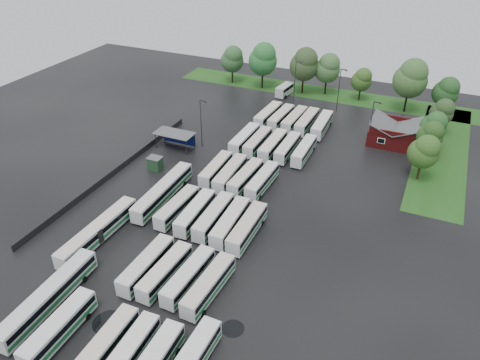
% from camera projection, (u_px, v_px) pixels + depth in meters
% --- Properties ---
extents(ground, '(160.00, 160.00, 0.00)m').
position_uv_depth(ground, '(198.00, 226.00, 75.25)').
color(ground, black).
rests_on(ground, ground).
extents(brick_building, '(10.07, 8.60, 5.39)m').
position_uv_depth(brick_building, '(394.00, 135.00, 99.05)').
color(brick_building, maroon).
rests_on(brick_building, ground).
extents(wash_shed, '(8.20, 4.20, 3.58)m').
position_uv_depth(wash_shed, '(175.00, 135.00, 96.73)').
color(wash_shed, '#2D2D30').
rests_on(wash_shed, ground).
extents(utility_hut, '(2.70, 2.20, 2.62)m').
position_uv_depth(utility_hut, '(155.00, 163.00, 89.96)').
color(utility_hut, '#1C3E21').
rests_on(utility_hut, ground).
extents(grass_strip_north, '(80.00, 10.00, 0.01)m').
position_uv_depth(grass_strip_north, '(321.00, 93.00, 124.76)').
color(grass_strip_north, '#1F5016').
rests_on(grass_strip_north, ground).
extents(grass_strip_east, '(10.00, 50.00, 0.01)m').
position_uv_depth(grass_strip_east, '(442.00, 152.00, 96.58)').
color(grass_strip_east, '#1F5016').
rests_on(grass_strip_east, ground).
extents(west_fence, '(0.10, 50.00, 1.20)m').
position_uv_depth(west_fence, '(115.00, 171.00, 88.86)').
color(west_fence, '#2D2D30').
rests_on(west_fence, ground).
extents(bus_r0c0, '(2.57, 11.19, 3.10)m').
position_uv_depth(bus_r0c0, '(59.00, 328.00, 55.67)').
color(bus_r0c0, silver).
rests_on(bus_r0c0, ground).
extents(bus_r0c2, '(2.55, 10.92, 3.03)m').
position_uv_depth(bus_r0c2, '(105.00, 346.00, 53.47)').
color(bus_r0c2, silver).
rests_on(bus_r0c2, ground).
extents(bus_r0c3, '(2.69, 10.78, 2.98)m').
position_uv_depth(bus_r0c3, '(128.00, 354.00, 52.57)').
color(bus_r0c3, silver).
rests_on(bus_r0c3, ground).
extents(bus_r1c1, '(2.44, 11.08, 3.08)m').
position_uv_depth(bus_r1c1, '(147.00, 265.00, 65.03)').
color(bus_r1c1, silver).
rests_on(bus_r1c1, ground).
extents(bus_r1c2, '(2.70, 10.76, 2.97)m').
position_uv_depth(bus_r1c2, '(165.00, 271.00, 63.99)').
color(bus_r1c2, silver).
rests_on(bus_r1c2, ground).
extents(bus_r1c3, '(2.73, 10.85, 3.00)m').
position_uv_depth(bus_r1c3, '(189.00, 276.00, 63.15)').
color(bus_r1c3, silver).
rests_on(bus_r1c3, ground).
extents(bus_r1c4, '(2.77, 11.07, 3.06)m').
position_uv_depth(bus_r1c4, '(209.00, 285.00, 61.70)').
color(bus_r1c4, silver).
rests_on(bus_r1c4, ground).
extents(bus_r2c0, '(2.60, 10.75, 2.97)m').
position_uv_depth(bus_r2c0, '(177.00, 207.00, 76.97)').
color(bus_r2c0, silver).
rests_on(bus_r2c0, ground).
extents(bus_r2c1, '(2.73, 11.03, 3.05)m').
position_uv_depth(bus_r2c1, '(195.00, 212.00, 75.64)').
color(bus_r2c1, silver).
rests_on(bus_r2c1, ground).
extents(bus_r2c2, '(2.68, 11.23, 3.11)m').
position_uv_depth(bus_r2c2, '(214.00, 217.00, 74.63)').
color(bus_r2c2, silver).
rests_on(bus_r2c2, ground).
extents(bus_r2c3, '(2.84, 11.37, 3.14)m').
position_uv_depth(bus_r2c3, '(230.00, 222.00, 73.31)').
color(bus_r2c3, silver).
rests_on(bus_r2c3, ground).
extents(bus_r2c4, '(2.51, 11.29, 3.14)m').
position_uv_depth(bus_r2c4, '(247.00, 228.00, 72.14)').
color(bus_r2c4, silver).
rests_on(bus_r2c4, ground).
extents(bus_r3c0, '(2.59, 10.71, 2.96)m').
position_uv_depth(bus_r3c0, '(216.00, 169.00, 87.51)').
color(bus_r3c0, silver).
rests_on(bus_r3c0, ground).
extents(bus_r3c1, '(2.80, 11.35, 3.14)m').
position_uv_depth(bus_r3c1, '(230.00, 174.00, 85.93)').
color(bus_r3c1, silver).
rests_on(bus_r3c1, ground).
extents(bus_r3c2, '(2.76, 10.94, 3.02)m').
position_uv_depth(bus_r3c2, '(246.00, 177.00, 84.97)').
color(bus_r3c2, silver).
rests_on(bus_r3c2, ground).
extents(bus_r3c3, '(2.56, 10.84, 3.00)m').
position_uv_depth(bus_r3c3, '(262.00, 181.00, 83.96)').
color(bus_r3c3, silver).
rests_on(bus_r3c3, ground).
extents(bus_r4c0, '(2.47, 11.29, 3.14)m').
position_uv_depth(bus_r4c0, '(245.00, 139.00, 97.94)').
color(bus_r4c0, silver).
rests_on(bus_r4c0, ground).
extents(bus_r4c1, '(2.36, 10.77, 2.99)m').
position_uv_depth(bus_r4c1, '(258.00, 142.00, 96.92)').
color(bus_r4c1, silver).
rests_on(bus_r4c1, ground).
extents(bus_r4c2, '(2.43, 11.16, 3.10)m').
position_uv_depth(bus_r4c2, '(273.00, 145.00, 95.50)').
color(bus_r4c2, silver).
rests_on(bus_r4c2, ground).
extents(bus_r4c3, '(2.29, 10.64, 2.96)m').
position_uv_depth(bus_r4c3, '(288.00, 148.00, 94.77)').
color(bus_r4c3, silver).
rests_on(bus_r4c3, ground).
extents(bus_r4c4, '(2.38, 10.72, 2.98)m').
position_uv_depth(bus_r4c4, '(304.00, 151.00, 93.67)').
color(bus_r4c4, silver).
rests_on(bus_r4c4, ground).
extents(bus_r5c0, '(2.89, 11.34, 3.13)m').
position_uv_depth(bus_r5c0, '(268.00, 115.00, 108.37)').
color(bus_r5c0, silver).
rests_on(bus_r5c0, ground).
extents(bus_r5c1, '(2.86, 10.99, 3.03)m').
position_uv_depth(bus_r5c1, '(281.00, 117.00, 107.33)').
color(bus_r5c1, silver).
rests_on(bus_r5c1, ground).
extents(bus_r5c2, '(2.82, 11.22, 3.10)m').
position_uv_depth(bus_r5c2, '(294.00, 119.00, 106.23)').
color(bus_r5c2, silver).
rests_on(bus_r5c2, ground).
extents(bus_r5c3, '(2.56, 11.28, 3.13)m').
position_uv_depth(bus_r5c3, '(307.00, 122.00, 105.16)').
color(bus_r5c3, silver).
rests_on(bus_r5c3, ground).
extents(bus_r5c4, '(2.69, 11.26, 3.12)m').
position_uv_depth(bus_r5c4, '(322.00, 125.00, 103.80)').
color(bus_r5c4, silver).
rests_on(bus_r5c4, ground).
extents(artic_bus_west_a, '(2.88, 16.68, 3.08)m').
position_uv_depth(artic_bus_west_a, '(49.00, 297.00, 59.91)').
color(artic_bus_west_a, silver).
rests_on(artic_bus_west_a, ground).
extents(artic_bus_west_b, '(2.78, 16.89, 3.12)m').
position_uv_depth(artic_bus_west_b, '(163.00, 191.00, 80.85)').
color(artic_bus_west_b, silver).
rests_on(artic_bus_west_b, ground).
extents(artic_bus_west_c, '(2.62, 16.55, 3.06)m').
position_uv_depth(artic_bus_west_c, '(98.00, 231.00, 71.38)').
color(artic_bus_west_c, silver).
rests_on(artic_bus_west_c, ground).
extents(minibus, '(3.08, 6.54, 2.75)m').
position_uv_depth(minibus, '(284.00, 90.00, 122.54)').
color(minibus, silver).
rests_on(minibus, ground).
extents(tree_north_0, '(6.33, 6.33, 10.48)m').
position_uv_depth(tree_north_0, '(233.00, 59.00, 127.93)').
color(tree_north_0, black).
rests_on(tree_north_0, ground).
extents(tree_north_1, '(7.58, 7.58, 12.56)m').
position_uv_depth(tree_north_1, '(263.00, 59.00, 123.66)').
color(tree_north_1, black).
rests_on(tree_north_1, ground).
extents(tree_north_2, '(7.47, 7.47, 12.37)m').
position_uv_depth(tree_north_2, '(305.00, 64.00, 120.37)').
color(tree_north_2, black).
rests_on(tree_north_2, ground).
extents(tree_north_3, '(6.65, 6.65, 11.02)m').
position_uv_depth(tree_north_3, '(328.00, 68.00, 120.42)').
color(tree_north_3, black).
rests_on(tree_north_3, ground).
extents(tree_north_4, '(5.19, 5.19, 8.59)m').
position_uv_depth(tree_north_4, '(362.00, 79.00, 117.55)').
color(tree_north_4, black).
rests_on(tree_north_4, ground).
extents(tree_north_5, '(8.06, 8.06, 13.35)m').
position_uv_depth(tree_north_5, '(411.00, 78.00, 109.53)').
color(tree_north_5, black).
rests_on(tree_north_5, ground).
extents(tree_north_6, '(6.01, 6.01, 9.95)m').
position_uv_depth(tree_north_6, '(446.00, 91.00, 108.28)').
color(tree_north_6, black).
rests_on(tree_north_6, ground).
extents(tree_east_0, '(5.59, 5.59, 9.27)m').
position_uv_depth(tree_east_0, '(425.00, 151.00, 84.33)').
color(tree_east_0, '#3A2614').
rests_on(tree_east_0, ground).
extents(tree_east_1, '(5.09, 5.09, 8.43)m').
position_uv_depth(tree_east_1, '(431.00, 135.00, 91.12)').
color(tree_east_1, black).
rests_on(tree_east_1, ground).
extents(tree_east_2, '(5.28, 5.25, 8.70)m').
position_uv_depth(tree_east_2, '(434.00, 125.00, 94.48)').
color(tree_east_2, '#302111').
rests_on(tree_east_2, ground).
extents(tree_east_3, '(5.10, 5.10, 8.45)m').
position_uv_depth(tree_east_3, '(442.00, 112.00, 100.73)').
color(tree_east_3, black).
rests_on(tree_east_3, ground).
extents(tree_east_4, '(5.22, 5.18, 8.58)m').
position_uv_depth(tree_east_4, '(448.00, 94.00, 109.26)').
color(tree_east_4, black).
rests_on(tree_east_4, ground).
extents(lamp_post_ne, '(1.56, 0.30, 10.16)m').
position_uv_depth(lamp_post_ne, '(372.00, 121.00, 95.58)').
color(lamp_post_ne, '#2D2D30').
rests_on(lamp_post_ne, ground).
extents(lamp_post_nw, '(1.61, 0.31, 10.43)m').
position_uv_depth(lamp_post_nw, '(202.00, 120.00, 95.60)').
color(lamp_post_nw, '#2D2D30').
rests_on(lamp_post_nw, ground).
extents(lamp_post_back_w, '(1.67, 0.32, 10.83)m').
position_uv_depth(lamp_post_back_w, '(296.00, 79.00, 115.61)').
color(lamp_post_back_w, '#2D2D30').
rests_on(lamp_post_back_w, ground).
extents(lamp_post_back_e, '(1.64, 0.32, 10.63)m').
position_uv_depth(lamp_post_back_e, '(340.00, 87.00, 111.21)').
color(lamp_post_back_e, '#2D2D30').
rests_on(lamp_post_back_e, ground).
extents(puddle_0, '(4.13, 4.13, 0.01)m').
position_uv_depth(puddle_0, '(109.00, 322.00, 58.51)').
color(puddle_0, black).
rests_on(puddle_0, ground).
extents(puddle_1, '(2.97, 2.97, 0.01)m').
position_uv_depth(puddle_1, '(162.00, 332.00, 57.22)').
color(puddle_1, black).
rests_on(puddle_1, ground).
extents(puddle_2, '(6.85, 6.85, 0.01)m').
position_uv_depth(puddle_2, '(172.00, 201.00, 81.26)').
color(puddle_2, black).
rests_on(puddle_2, ground).
extents(puddle_3, '(3.79, 3.79, 0.01)m').
position_uv_depth(puddle_3, '(212.00, 240.00, 72.21)').
color(puddle_3, black).
rests_on(puddle_3, ground).
extents(puddle_4, '(2.87, 2.87, 0.01)m').
position_uv_depth(puddle_4, '(233.00, 329.00, 57.71)').
color(puddle_4, black).
rests_on(puddle_4, ground).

